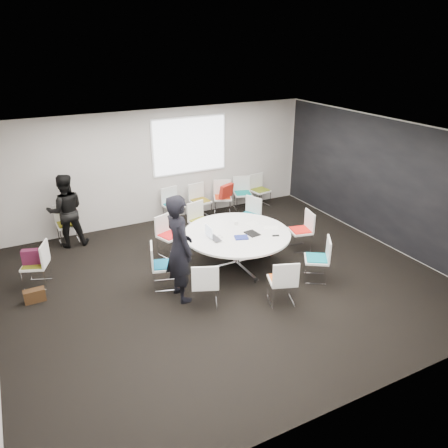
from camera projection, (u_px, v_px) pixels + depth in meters
name	position (u px, v px, depth m)	size (l,w,h in m)	color
room_shell	(229.00, 213.00, 8.00)	(8.08, 7.08, 2.88)	black
conference_table	(237.00, 241.00, 8.88)	(2.17, 2.17, 0.73)	silver
projection_screen	(190.00, 145.00, 10.94)	(1.90, 0.03, 1.35)	white
chair_ring_a	(300.00, 238.00, 9.65)	(0.54, 0.55, 0.88)	silver
chair_ring_b	(248.00, 223.00, 10.42)	(0.59, 0.59, 0.88)	silver
chair_ring_c	(201.00, 228.00, 10.11)	(0.56, 0.55, 0.88)	silver
chair_ring_d	(170.00, 243.00, 9.41)	(0.59, 0.58, 0.88)	silver
chair_ring_e	(164.00, 273.00, 8.20)	(0.56, 0.57, 0.88)	silver
chair_ring_f	(205.00, 292.00, 7.61)	(0.60, 0.59, 0.88)	silver
chair_ring_g	(282.00, 289.00, 7.70)	(0.58, 0.58, 0.88)	silver
chair_ring_h	(316.00, 267.00, 8.44)	(0.63, 0.63, 0.88)	silver
chair_back_a	(174.00, 212.00, 11.07)	(0.53, 0.52, 0.88)	silver
chair_back_b	(200.00, 207.00, 11.36)	(0.52, 0.51, 0.88)	silver
chair_back_c	(223.00, 204.00, 11.60)	(0.60, 0.59, 0.88)	silver
chair_back_d	(243.00, 199.00, 11.90)	(0.57, 0.57, 0.88)	silver
chair_back_e	(260.00, 196.00, 12.13)	(0.52, 0.51, 0.88)	silver
chair_spare_left	(38.00, 273.00, 8.23)	(0.58, 0.59, 0.88)	silver
chair_person_back	(68.00, 231.00, 9.98)	(0.47, 0.46, 0.88)	silver
person_main	(179.00, 248.00, 7.59)	(0.72, 0.47, 1.97)	black
person_back	(66.00, 211.00, 9.62)	(0.81, 0.63, 1.67)	black
laptop	(217.00, 238.00, 8.54)	(0.35, 0.23, 0.03)	#333338
laptop_lid	(209.00, 231.00, 8.55)	(0.30, 0.02, 0.22)	silver
notebook_black	(252.00, 233.00, 8.74)	(0.22, 0.30, 0.02)	black
tablet_folio	(241.00, 237.00, 8.57)	(0.26, 0.20, 0.03)	navy
papers_right	(252.00, 224.00, 9.22)	(0.30, 0.21, 0.00)	silver
papers_front	(271.00, 228.00, 9.02)	(0.30, 0.21, 0.00)	white
cup	(236.00, 223.00, 9.14)	(0.08, 0.08, 0.09)	white
phone	(276.00, 236.00, 8.66)	(0.14, 0.07, 0.01)	black
maroon_bag	(33.00, 257.00, 8.09)	(0.40, 0.14, 0.28)	#49132C
brown_bag	(35.00, 296.00, 7.79)	(0.36, 0.16, 0.24)	#382311
red_jacket	(226.00, 191.00, 11.25)	(0.44, 0.10, 0.35)	#A01E13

